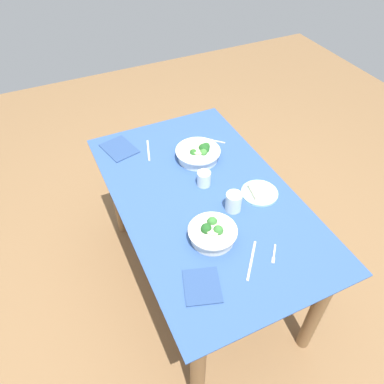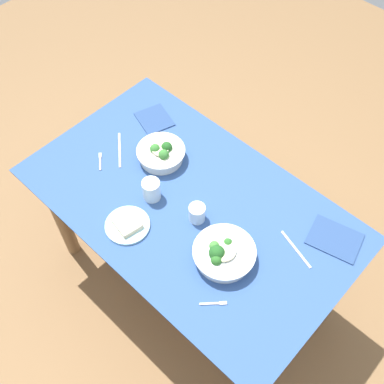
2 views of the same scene
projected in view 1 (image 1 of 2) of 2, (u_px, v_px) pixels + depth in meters
name	position (u px, v px, depth m)	size (l,w,h in m)	color
ground_plane	(202.00, 278.00, 2.39)	(6.00, 6.00, 0.00)	brown
dining_table	(204.00, 212.00, 1.96)	(1.42, 0.85, 0.74)	#2D4C84
broccoli_bowl_far	(199.00, 154.00, 2.06)	(0.25, 0.25, 0.10)	white
broccoli_bowl_near	(212.00, 233.00, 1.65)	(0.22, 0.22, 0.09)	silver
bread_side_plate	(260.00, 192.00, 1.88)	(0.19, 0.19, 0.03)	#99C6D1
water_glass_center	(234.00, 202.00, 1.78)	(0.08, 0.08, 0.10)	silver
water_glass_side	(204.00, 179.00, 1.91)	(0.07, 0.07, 0.08)	silver
fork_by_far_bowl	(274.00, 255.00, 1.61)	(0.08, 0.07, 0.00)	#B7B7BC
fork_by_near_bowl	(216.00, 141.00, 2.20)	(0.08, 0.08, 0.00)	#B7B7BC
table_knife_left	(148.00, 150.00, 2.14)	(0.19, 0.01, 0.00)	#B7B7BC
table_knife_right	(251.00, 260.00, 1.59)	(0.21, 0.01, 0.00)	#B7B7BC
napkin_folded_upper	(119.00, 148.00, 2.15)	(0.20, 0.16, 0.01)	navy
napkin_folded_lower	(202.00, 286.00, 1.50)	(0.17, 0.15, 0.01)	navy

